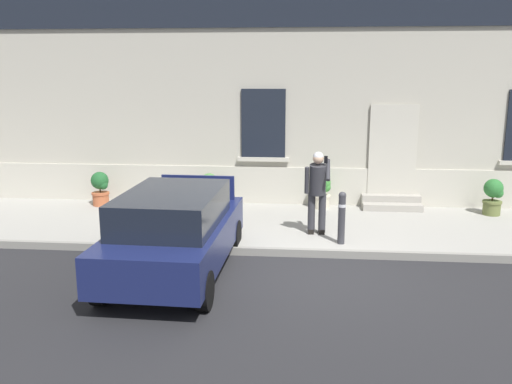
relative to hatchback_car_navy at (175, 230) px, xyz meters
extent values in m
plane|color=#232326|center=(2.25, 0.18, -0.79)|extent=(80.00, 80.00, 0.00)
cube|color=#99968E|center=(2.25, 2.98, -0.71)|extent=(24.00, 3.60, 0.15)
cube|color=gray|center=(2.25, 1.12, -0.71)|extent=(24.00, 0.12, 0.15)
cube|color=#B2AD9E|center=(2.25, 5.48, 2.96)|extent=(24.00, 1.40, 7.50)
cube|color=#BCB7A8|center=(2.25, 4.76, -0.24)|extent=(24.00, 0.08, 1.10)
cube|color=#1E472D|center=(4.35, 4.75, 0.73)|extent=(1.00, 0.08, 2.10)
cube|color=#BCB7A8|center=(4.35, 4.73, 0.78)|extent=(1.16, 0.06, 2.24)
cube|color=black|center=(1.15, 4.75, 1.41)|extent=(1.10, 0.06, 1.70)
cube|color=#BCB7A8|center=(1.15, 4.72, 0.51)|extent=(1.30, 0.12, 0.10)
cube|color=#9E998E|center=(4.35, 4.30, -0.56)|extent=(1.43, 0.32, 0.16)
cube|color=#9E998E|center=(4.35, 4.62, -0.48)|extent=(1.43, 0.32, 0.32)
cube|color=#161E4C|center=(0.00, 0.02, -0.17)|extent=(1.87, 4.05, 0.64)
cube|color=black|center=(0.00, -0.13, 0.43)|extent=(1.61, 2.45, 0.56)
cube|color=black|center=(0.06, 2.03, -0.39)|extent=(1.66, 0.15, 0.20)
cube|color=yellow|center=(0.06, 2.03, -0.21)|extent=(0.52, 0.04, 0.12)
cube|color=#B21414|center=(-0.69, 2.05, 0.05)|extent=(0.16, 0.04, 0.18)
cube|color=#B21414|center=(0.82, 2.01, 0.05)|extent=(0.16, 0.04, 0.18)
cube|color=#161E4C|center=(0.05, 1.77, 0.33)|extent=(1.49, 0.11, 0.60)
cylinder|color=black|center=(-0.84, -1.35, -0.49)|extent=(0.22, 0.61, 0.60)
cylinder|color=black|center=(0.75, -1.40, -0.49)|extent=(0.22, 0.61, 0.60)
cylinder|color=black|center=(-0.75, 1.44, -0.49)|extent=(0.22, 0.61, 0.60)
cylinder|color=black|center=(0.84, 1.40, -0.49)|extent=(0.22, 0.61, 0.60)
cylinder|color=#333338|center=(2.93, 1.53, -0.16)|extent=(0.14, 0.14, 0.95)
sphere|color=#333338|center=(2.93, 1.53, 0.33)|extent=(0.15, 0.15, 0.15)
cylinder|color=silver|center=(2.93, 1.53, 0.13)|extent=(0.15, 0.15, 0.06)
cylinder|color=#333338|center=(-0.73, 1.53, -0.16)|extent=(0.14, 0.14, 0.95)
sphere|color=#333338|center=(-0.73, 1.53, 0.33)|extent=(0.15, 0.15, 0.15)
cylinder|color=silver|center=(-0.73, 1.53, 0.13)|extent=(0.15, 0.15, 0.06)
cylinder|color=#2D2D33|center=(2.35, 2.16, -0.19)|extent=(0.15, 0.15, 0.82)
cube|color=black|center=(2.35, 2.22, -0.59)|extent=(0.12, 0.28, 0.10)
cylinder|color=#2D2D33|center=(2.57, 2.16, -0.19)|extent=(0.15, 0.15, 0.82)
cube|color=black|center=(2.57, 2.22, -0.59)|extent=(0.12, 0.28, 0.10)
cylinder|color=#2D2D33|center=(2.46, 2.10, 0.53)|extent=(0.34, 0.44, 0.67)
sphere|color=tan|center=(2.46, 2.03, 0.97)|extent=(0.22, 0.22, 0.22)
sphere|color=silver|center=(2.46, 2.03, 1.00)|extent=(0.21, 0.21, 0.21)
cylinder|color=#2D2D33|center=(2.24, 2.06, 0.51)|extent=(0.09, 0.18, 0.57)
cylinder|color=#2D2D33|center=(2.66, 2.06, 0.73)|extent=(0.09, 0.42, 0.42)
cube|color=black|center=(2.61, 2.01, 0.95)|extent=(0.07, 0.02, 0.15)
cylinder|color=#B25B38|center=(-2.93, 4.16, -0.47)|extent=(0.40, 0.40, 0.34)
cylinder|color=#B25B38|center=(-2.93, 4.16, -0.33)|extent=(0.44, 0.44, 0.05)
cylinder|color=#47331E|center=(-2.93, 4.16, -0.18)|extent=(0.04, 0.04, 0.24)
sphere|color=#1E5628|center=(-2.93, 4.16, 0.00)|extent=(0.44, 0.44, 0.44)
sphere|color=#1E5628|center=(-2.83, 4.11, -0.10)|extent=(0.24, 0.24, 0.24)
cylinder|color=#2D2D30|center=(-0.16, 4.21, -0.47)|extent=(0.40, 0.40, 0.34)
cylinder|color=#2D2D30|center=(-0.16, 4.21, -0.33)|extent=(0.44, 0.44, 0.05)
cylinder|color=#47331E|center=(-0.16, 4.21, -0.18)|extent=(0.04, 0.04, 0.24)
sphere|color=#4C843D|center=(-0.16, 4.21, 0.00)|extent=(0.44, 0.44, 0.44)
sphere|color=#4C843D|center=(-0.06, 4.16, -0.10)|extent=(0.24, 0.24, 0.24)
cylinder|color=beige|center=(2.62, 4.37, -0.47)|extent=(0.40, 0.40, 0.34)
cylinder|color=beige|center=(2.62, 4.37, -0.33)|extent=(0.44, 0.44, 0.05)
cylinder|color=#47331E|center=(2.62, 4.37, -0.18)|extent=(0.04, 0.04, 0.24)
sphere|color=#387F33|center=(2.62, 4.37, 0.00)|extent=(0.44, 0.44, 0.44)
sphere|color=#387F33|center=(2.72, 4.32, -0.10)|extent=(0.24, 0.24, 0.24)
cylinder|color=#606B38|center=(6.61, 4.09, -0.47)|extent=(0.40, 0.40, 0.34)
cylinder|color=#606B38|center=(6.61, 4.09, -0.33)|extent=(0.44, 0.44, 0.05)
cylinder|color=#47331E|center=(6.61, 4.09, -0.18)|extent=(0.04, 0.04, 0.24)
sphere|color=#286B2D|center=(6.61, 4.09, 0.00)|extent=(0.44, 0.44, 0.44)
sphere|color=#286B2D|center=(6.71, 4.04, -0.10)|extent=(0.24, 0.24, 0.24)
camera|label=1|loc=(2.19, -8.78, 2.64)|focal=38.06mm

